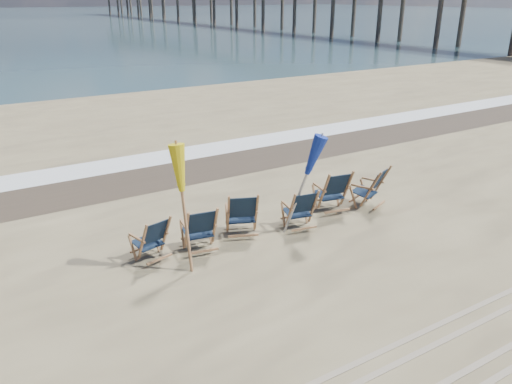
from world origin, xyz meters
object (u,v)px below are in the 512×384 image
beach_chair_0 (166,235)px  umbrella_blue (302,157)px  beach_chair_2 (257,214)px  beach_chair_3 (314,208)px  beach_chair_5 (381,184)px  beach_chair_4 (347,190)px  umbrella_yellow (183,176)px  beach_chair_1 (215,228)px

beach_chair_0 → umbrella_blue: bearing=156.7°
beach_chair_2 → umbrella_blue: 1.53m
beach_chair_3 → beach_chair_5: size_ratio=0.93×
umbrella_blue → beach_chair_0: bearing=170.8°
beach_chair_3 → beach_chair_5: beach_chair_5 is taller
beach_chair_3 → umbrella_blue: 1.29m
beach_chair_4 → beach_chair_5: bearing=-175.4°
beach_chair_4 → umbrella_yellow: bearing=16.9°
beach_chair_5 → umbrella_blue: 2.88m
beach_chair_1 → umbrella_yellow: umbrella_yellow is taller
beach_chair_1 → beach_chair_2: size_ratio=0.97×
beach_chair_1 → beach_chair_4: beach_chair_4 is taller
beach_chair_0 → beach_chair_2: size_ratio=0.89×
beach_chair_1 → beach_chair_3: (2.31, -0.20, -0.02)m
beach_chair_5 → umbrella_yellow: 5.49m
beach_chair_0 → beach_chair_2: (1.97, -0.16, 0.06)m
beach_chair_2 → beach_chair_1: bearing=28.6°
beach_chair_3 → beach_chair_5: 2.25m
beach_chair_1 → umbrella_yellow: size_ratio=0.43×
beach_chair_3 → umbrella_blue: bearing=10.4°
beach_chair_2 → beach_chair_4: 2.52m
beach_chair_1 → beach_chair_5: bearing=-169.8°
beach_chair_2 → beach_chair_4: bearing=-156.2°
umbrella_yellow → beach_chair_2: bearing=14.1°
beach_chair_4 → umbrella_yellow: (-4.32, -0.50, 1.30)m
beach_chair_2 → umbrella_yellow: 2.28m
beach_chair_0 → beach_chair_4: size_ratio=0.87×
beach_chair_3 → umbrella_yellow: (-3.07, -0.14, 1.36)m
beach_chair_0 → umbrella_yellow: bearing=91.2°
beach_chair_5 → beach_chair_1: bearing=-21.6°
beach_chair_2 → umbrella_blue: umbrella_blue is taller
beach_chair_1 → umbrella_yellow: (-0.77, -0.34, 1.34)m
beach_chair_1 → umbrella_blue: (1.93, -0.20, 1.21)m
umbrella_yellow → umbrella_blue: bearing=3.0°
beach_chair_5 → beach_chair_0: bearing=-24.4°
beach_chair_3 → umbrella_yellow: size_ratio=0.41×
beach_chair_4 → beach_chair_5: (0.99, -0.10, -0.02)m
beach_chair_0 → beach_chair_5: (5.48, -0.21, 0.05)m
beach_chair_2 → beach_chair_3: size_ratio=1.08×
beach_chair_5 → umbrella_blue: bearing=-16.6°
beach_chair_2 → beach_chair_5: bearing=-158.2°
beach_chair_2 → umbrella_yellow: (-1.80, -0.45, 1.32)m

